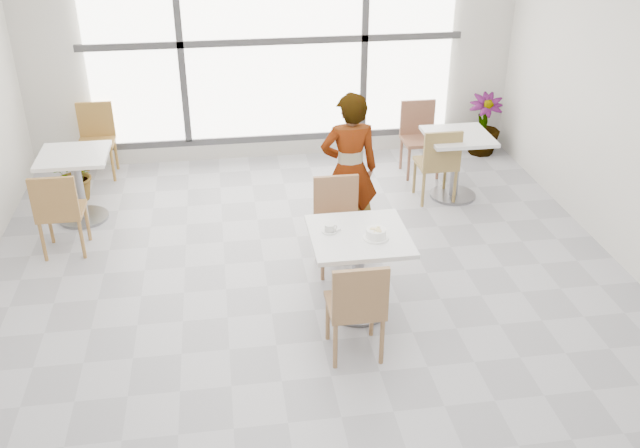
{
  "coord_description": "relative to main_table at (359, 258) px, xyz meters",
  "views": [
    {
      "loc": [
        -0.69,
        -4.93,
        3.51
      ],
      "look_at": [
        0.0,
        -0.3,
        1.0
      ],
      "focal_mm": 39.34,
      "sensor_mm": 36.0,
      "label": 1
    }
  ],
  "objects": [
    {
      "name": "plant_right",
      "position": [
        2.29,
        3.25,
        -0.13
      ],
      "size": [
        0.53,
        0.53,
        0.78
      ],
      "primitive_type": "imported",
      "rotation": [
        0.0,
        0.0,
        -0.25
      ],
      "color": "#568B4A",
      "rests_on": "ground"
    },
    {
      "name": "plant_left",
      "position": [
        -2.69,
        2.59,
        -0.2
      ],
      "size": [
        0.72,
        0.67,
        0.64
      ],
      "primitive_type": "imported",
      "rotation": [
        0.0,
        0.0,
        -0.37
      ],
      "color": "#3C873B",
      "rests_on": "ground"
    },
    {
      "name": "main_table",
      "position": [
        0.0,
        0.0,
        0.0
      ],
      "size": [
        0.8,
        0.8,
        0.75
      ],
      "color": "silver",
      "rests_on": "ground"
    },
    {
      "name": "chair_near",
      "position": [
        -0.13,
        -0.62,
        -0.02
      ],
      "size": [
        0.42,
        0.42,
        0.87
      ],
      "rotation": [
        0.0,
        0.0,
        3.14
      ],
      "color": "#966E47",
      "rests_on": "ground"
    },
    {
      "name": "bg_chair_left_far",
      "position": [
        -2.54,
        3.32,
        -0.02
      ],
      "size": [
        0.42,
        0.42,
        0.87
      ],
      "color": "olive",
      "rests_on": "ground"
    },
    {
      "name": "person",
      "position": [
        0.15,
        1.22,
        0.25
      ],
      "size": [
        0.57,
        0.38,
        1.55
      ],
      "primitive_type": "imported",
      "rotation": [
        0.0,
        0.0,
        3.16
      ],
      "color": "black",
      "rests_on": "ground"
    },
    {
      "name": "window",
      "position": [
        -0.36,
        3.49,
        0.98
      ],
      "size": [
        4.6,
        0.07,
        2.52
      ],
      "color": "white",
      "rests_on": "ground"
    },
    {
      "name": "wall_back",
      "position": [
        -0.36,
        3.55,
        0.98
      ],
      "size": [
        6.0,
        0.0,
        6.0
      ],
      "primitive_type": "plane",
      "rotation": [
        1.57,
        0.0,
        0.0
      ],
      "color": "silver",
      "rests_on": "ground"
    },
    {
      "name": "bg_chair_right_far",
      "position": [
        1.3,
        2.81,
        -0.02
      ],
      "size": [
        0.42,
        0.42,
        0.87
      ],
      "color": "brown",
      "rests_on": "ground"
    },
    {
      "name": "chair_far",
      "position": [
        -0.04,
        0.79,
        -0.02
      ],
      "size": [
        0.42,
        0.42,
        0.87
      ],
      "color": "#976A47",
      "rests_on": "ground"
    },
    {
      "name": "oatmeal_bowl",
      "position": [
        0.12,
        -0.09,
        0.27
      ],
      "size": [
        0.21,
        0.21,
        0.1
      ],
      "color": "white",
      "rests_on": "main_table"
    },
    {
      "name": "floor",
      "position": [
        -0.36,
        0.05,
        -0.52
      ],
      "size": [
        7.0,
        7.0,
        0.0
      ],
      "primitive_type": "plane",
      "color": "#9E9EA5",
      "rests_on": "ground"
    },
    {
      "name": "bg_chair_left_near",
      "position": [
        -2.63,
        1.35,
        -0.02
      ],
      "size": [
        0.42,
        0.42,
        0.87
      ],
      "rotation": [
        0.0,
        0.0,
        3.14
      ],
      "color": "olive",
      "rests_on": "ground"
    },
    {
      "name": "bg_chair_right_near",
      "position": [
        1.28,
        1.95,
        -0.02
      ],
      "size": [
        0.42,
        0.42,
        0.87
      ],
      "rotation": [
        0.0,
        0.0,
        3.14
      ],
      "color": "olive",
      "rests_on": "ground"
    },
    {
      "name": "coffee_cup",
      "position": [
        -0.23,
        0.07,
        0.26
      ],
      "size": [
        0.16,
        0.13,
        0.07
      ],
      "color": "silver",
      "rests_on": "main_table"
    },
    {
      "name": "bg_table_left",
      "position": [
        -2.58,
        2.1,
        -0.04
      ],
      "size": [
        0.7,
        0.7,
        0.75
      ],
      "color": "white",
      "rests_on": "ground"
    },
    {
      "name": "bg_table_right",
      "position": [
        1.52,
        2.05,
        -0.04
      ],
      "size": [
        0.7,
        0.7,
        0.75
      ],
      "color": "white",
      "rests_on": "ground"
    }
  ]
}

